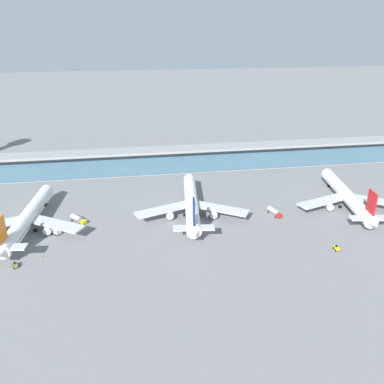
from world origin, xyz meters
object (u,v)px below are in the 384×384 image
object	(u,v)px
safety_cone_alpha	(43,256)
service_truck_under_wing_olive	(15,265)
airliner_centre_stand	(191,203)
service_truck_on_taxiway_yellow	(337,248)
service_truck_mid_apron_grey	(371,221)
service_truck_by_tail_yellow	(78,219)
airliner_right_stand	(347,196)
service_truck_at_far_stand_red	(274,211)
airliner_left_stand	(27,218)
service_truck_near_nose_olive	(54,230)

from	to	relation	value
safety_cone_alpha	service_truck_under_wing_olive	bearing A→B (deg)	-145.23
airliner_centre_stand	service_truck_on_taxiway_yellow	size ratio (longest dim) A/B	23.27
service_truck_mid_apron_grey	safety_cone_alpha	size ratio (longest dim) A/B	8.75
service_truck_by_tail_yellow	service_truck_mid_apron_grey	bearing A→B (deg)	-9.21
airliner_right_stand	service_truck_at_far_stand_red	xyz separation A→B (m)	(-37.48, -3.10, -3.98)
service_truck_at_far_stand_red	service_truck_mid_apron_grey	bearing A→B (deg)	-19.32
safety_cone_alpha	airliner_left_stand	bearing A→B (deg)	113.31
airliner_right_stand	service_truck_on_taxiway_yellow	distance (m)	43.83
airliner_left_stand	safety_cone_alpha	distance (m)	25.28
airliner_centre_stand	airliner_right_stand	world-z (taller)	same
airliner_left_stand	airliner_right_stand	bearing A→B (deg)	0.17
safety_cone_alpha	airliner_centre_stand	bearing A→B (deg)	23.05
airliner_left_stand	service_truck_on_taxiway_yellow	size ratio (longest dim) A/B	23.27
service_truck_near_nose_olive	service_truck_under_wing_olive	size ratio (longest dim) A/B	2.06
airliner_right_stand	airliner_left_stand	bearing A→B (deg)	-179.83
service_truck_mid_apron_grey	service_truck_by_tail_yellow	distance (m)	131.40
airliner_centre_stand	service_truck_near_nose_olive	size ratio (longest dim) A/B	9.95
airliner_left_stand	airliner_centre_stand	world-z (taller)	same
service_truck_on_taxiway_yellow	service_truck_near_nose_olive	bearing A→B (deg)	164.40
airliner_centre_stand	service_truck_mid_apron_grey	size ratio (longest dim) A/B	11.07
airliner_left_stand	service_truck_by_tail_yellow	world-z (taller)	airliner_left_stand
airliner_right_stand	service_truck_near_nose_olive	xyz separation A→B (m)	(-135.44, -5.32, -4.00)
airliner_right_stand	service_truck_by_tail_yellow	size ratio (longest dim) A/B	8.80
service_truck_near_nose_olive	service_truck_at_far_stand_red	distance (m)	97.99
airliner_left_stand	service_truck_at_far_stand_red	world-z (taller)	airliner_left_stand
service_truck_under_wing_olive	service_truck_mid_apron_grey	xyz separation A→B (m)	(148.68, 11.81, -0.07)
airliner_centre_stand	service_truck_on_taxiway_yellow	world-z (taller)	airliner_centre_stand
airliner_left_stand	service_truck_on_taxiway_yellow	distance (m)	128.54
service_truck_on_taxiway_yellow	service_truck_at_far_stand_red	bearing A→B (deg)	112.29
airliner_right_stand	service_truck_by_tail_yellow	bearing A→B (deg)	178.29
service_truck_at_far_stand_red	airliner_right_stand	bearing A→B (deg)	4.72
airliner_centre_stand	airliner_right_stand	bearing A→B (deg)	-2.45
airliner_left_stand	service_truck_by_tail_yellow	distance (m)	21.05
service_truck_mid_apron_grey	service_truck_by_tail_yellow	world-z (taller)	service_truck_by_tail_yellow
airliner_left_stand	airliner_centre_stand	xyz separation A→B (m)	(71.73, 3.67, 0.00)
service_truck_on_taxiway_yellow	safety_cone_alpha	bearing A→B (deg)	173.28
airliner_left_stand	service_truck_mid_apron_grey	bearing A→B (deg)	-6.39
airliner_centre_stand	service_truck_near_nose_olive	world-z (taller)	airliner_centre_stand
service_truck_on_taxiway_yellow	safety_cone_alpha	distance (m)	114.30
service_truck_mid_apron_grey	service_truck_near_nose_olive	bearing A→B (deg)	175.08
service_truck_under_wing_olive	airliner_left_stand	bearing A→B (deg)	92.50
service_truck_mid_apron_grey	service_truck_at_far_stand_red	bearing A→B (deg)	160.68
service_truck_at_far_stand_red	safety_cone_alpha	xyz separation A→B (m)	(-99.82, -20.04, -1.39)
service_truck_under_wing_olive	safety_cone_alpha	bearing A→B (deg)	34.77
service_truck_by_tail_yellow	service_truck_near_nose_olive	bearing A→B (deg)	-133.36
service_truck_on_taxiway_yellow	safety_cone_alpha	size ratio (longest dim) A/B	4.16
airliner_centre_stand	service_truck_by_tail_yellow	distance (m)	51.66
airliner_left_stand	airliner_right_stand	xyz separation A→B (m)	(147.07, 0.44, 0.00)
service_truck_mid_apron_grey	service_truck_under_wing_olive	bearing A→B (deg)	-175.46
airliner_left_stand	safety_cone_alpha	world-z (taller)	airliner_left_stand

